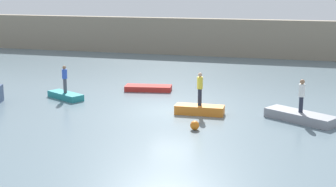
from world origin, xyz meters
name	(u,v)px	position (x,y,z in m)	size (l,w,h in m)	color
ground_plane	(172,111)	(0.00, 0.00, 0.00)	(120.00, 120.00, 0.00)	slate
embankment_wall	(232,38)	(0.00, 22.49, 1.86)	(80.00, 1.20, 3.73)	gray
rowboat_teal	(66,96)	(-7.31, 1.05, 0.20)	(2.70, 0.91, 0.39)	teal
rowboat_red	(148,88)	(-3.01, 4.79, 0.18)	(3.13, 1.18, 0.35)	red
rowboat_orange	(200,110)	(1.68, -0.32, 0.25)	(2.72, 0.91, 0.51)	orange
rowboat_grey	(300,117)	(7.12, -0.25, 0.24)	(3.81, 1.23, 0.48)	gray
person_blue_shirt	(65,78)	(-7.31, 1.05, 1.36)	(0.32, 0.32, 1.73)	#4C4C56
person_white_shirt	(302,94)	(7.12, -0.25, 1.48)	(0.32, 0.32, 1.78)	#232838
person_yellow_shirt	(200,87)	(1.68, -0.32, 1.54)	(0.32, 0.32, 1.85)	#232838
mooring_buoy	(195,125)	(2.09, -3.34, 0.23)	(0.46, 0.46, 0.46)	orange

